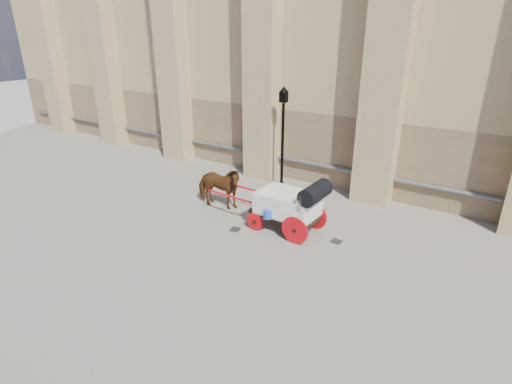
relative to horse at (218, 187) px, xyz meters
The scene contains 6 objects.
ground 0.96m from the horse, 16.87° to the left, with size 90.00×90.00×0.00m, color gray.
horse is the anchor object (origin of this frame).
carriage 3.13m from the horse, ahead, with size 4.25×1.53×1.84m.
street_lamp 3.51m from the horse, 74.29° to the left, with size 0.38×0.38×4.11m.
drain_grate_near 2.06m from the horse, 35.56° to the right, with size 0.32×0.32×0.01m, color black.
drain_grate_far 4.72m from the horse, ahead, with size 0.32×0.32×0.01m, color black.
Camera 1 is at (8.05, -10.65, 6.21)m, focal length 28.00 mm.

